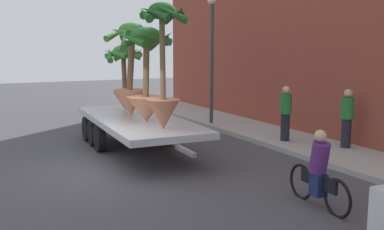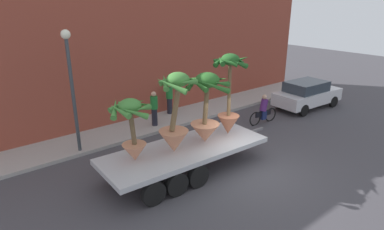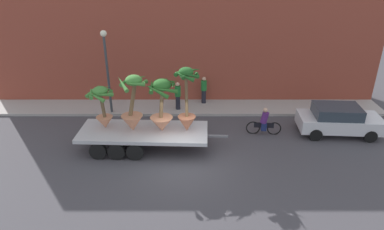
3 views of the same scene
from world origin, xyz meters
name	(u,v)px [view 3 (image 3 of 3)]	position (x,y,z in m)	size (l,w,h in m)	color
ground_plane	(183,163)	(0.00, 0.00, 0.00)	(60.00, 60.00, 0.00)	#423F44
sidewalk	(186,108)	(0.00, 6.10, 0.07)	(24.00, 2.20, 0.15)	#A39E99
building_facade	(186,37)	(0.00, 7.80, 4.03)	(24.00, 1.20, 8.06)	brown
flatbed_trailer	(139,134)	(-2.18, 1.39, 0.77)	(7.22, 2.56, 0.98)	#B7BABF
potted_palm_rear	(187,102)	(0.19, 1.34, 2.47)	(1.28, 1.38, 3.17)	#B26647
potted_palm_middle	(133,108)	(-2.34, 1.37, 2.17)	(1.43, 1.44, 2.79)	tan
potted_palm_front	(162,107)	(-0.98, 1.33, 2.22)	(1.57, 1.69, 2.62)	tan
potted_palm_extra	(103,105)	(-3.84, 1.66, 2.17)	(1.42, 1.41, 2.14)	tan
cyclist	(265,123)	(4.22, 2.83, 0.67)	(1.84, 0.38, 1.54)	black
parked_car	(339,120)	(8.11, 2.87, 0.83)	(4.29, 2.06, 1.58)	silver
pedestrian_near_gate	(178,95)	(-0.42, 5.73, 1.04)	(0.36, 0.36, 1.71)	black
pedestrian_far_left	(204,89)	(1.17, 6.69, 1.04)	(0.36, 0.36, 1.71)	black
street_lamp	(107,62)	(-4.34, 5.30, 3.23)	(0.36, 0.36, 4.83)	#383D42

